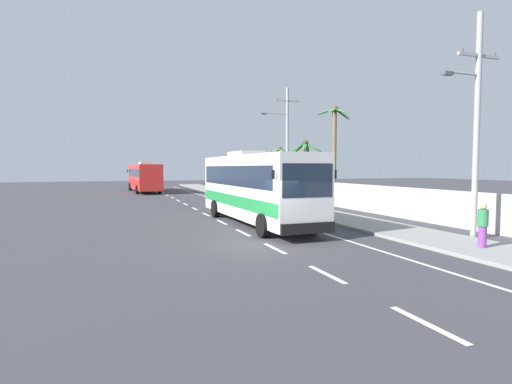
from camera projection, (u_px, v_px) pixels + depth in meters
The scene contains 14 objects.
ground_plane at pixel (268, 245), 15.70m from camera, with size 160.00×160.00×0.00m, color #3A3A3F.
sidewalk_kerb at pixel (308, 211), 27.38m from camera, with size 3.20×90.00×0.14m, color gray.
lane_markings at pixel (222, 207), 30.41m from camera, with size 3.58×71.39×0.01m.
boundary_wall at pixel (328, 194), 32.36m from camera, with size 0.24×60.00×1.84m, color #B2B2AD.
coach_bus_foreground at pixel (255, 186), 21.53m from camera, with size 3.04×11.99×3.90m.
coach_bus_far_lane at pixel (144, 177), 49.42m from camera, with size 3.50×11.94×3.64m.
motorcycle_beside_bus at pixel (243, 197), 31.65m from camera, with size 0.56×1.96×1.65m.
pedestrian_near_kerb at pixel (483, 224), 14.48m from camera, with size 0.36×0.36×1.60m.
pedestrian_midwalk at pixel (261, 189), 37.43m from camera, with size 0.36×0.36×1.73m.
utility_pole_nearest at pixel (476, 121), 16.68m from camera, with size 2.92×0.24×9.33m.
utility_pole_mid at pixel (286, 141), 35.21m from camera, with size 3.55×0.24×9.89m.
palm_nearest at pixel (305, 155), 36.78m from camera, with size 3.54×3.34×5.47m.
palm_second at pixel (335, 139), 31.31m from camera, with size 2.52×2.78×7.76m.
palm_third at pixel (279, 162), 40.05m from camera, with size 3.10×3.07×5.07m.
Camera 1 is at (-5.65, -14.49, 3.00)m, focal length 28.43 mm.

